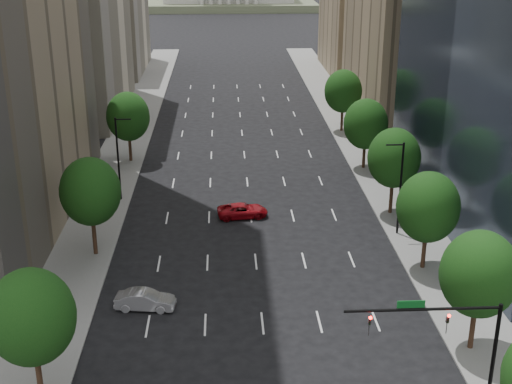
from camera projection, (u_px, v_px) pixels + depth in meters
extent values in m
cube|color=slate|center=(94.00, 219.00, 68.77)|extent=(6.00, 200.00, 0.15)
cube|color=slate|center=(405.00, 213.00, 70.18)|extent=(6.00, 200.00, 0.15)
cube|color=beige|center=(107.00, 25.00, 136.03)|extent=(14.00, 26.00, 18.00)
cube|color=#8C7759|center=(409.00, 13.00, 102.58)|extent=(14.00, 30.00, 30.00)
cube|color=#8C7759|center=(363.00, 30.00, 135.87)|extent=(14.00, 26.00, 16.00)
cylinder|color=#382316|center=(473.00, 324.00, 47.04)|extent=(0.36, 0.36, 4.00)
ellipsoid|color=black|center=(479.00, 274.00, 45.69)|extent=(5.20, 5.20, 5.98)
cylinder|color=#382316|center=(424.00, 248.00, 58.25)|extent=(0.36, 0.36, 3.90)
ellipsoid|color=black|center=(428.00, 207.00, 56.94)|extent=(5.20, 5.20, 5.98)
cylinder|color=#382316|center=(391.00, 195.00, 69.41)|extent=(0.36, 0.36, 4.10)
ellipsoid|color=black|center=(394.00, 158.00, 68.03)|extent=(5.20, 5.20, 5.98)
cylinder|color=#382316|center=(364.00, 153.00, 82.52)|extent=(0.36, 0.36, 3.80)
ellipsoid|color=black|center=(366.00, 124.00, 81.24)|extent=(5.20, 5.20, 5.98)
cylinder|color=#382316|center=(342.00, 118.00, 97.41)|extent=(0.36, 0.36, 4.00)
ellipsoid|color=black|center=(343.00, 91.00, 96.06)|extent=(5.20, 5.20, 5.98)
cylinder|color=#382316|center=(39.00, 371.00, 42.03)|extent=(0.36, 0.36, 4.00)
ellipsoid|color=black|center=(31.00, 317.00, 40.69)|extent=(5.20, 5.20, 5.98)
cylinder|color=#382316|center=(94.00, 233.00, 60.66)|extent=(0.36, 0.36, 4.15)
ellipsoid|color=black|center=(90.00, 191.00, 59.26)|extent=(5.20, 5.20, 5.98)
cylinder|color=#382316|center=(130.00, 146.00, 84.95)|extent=(0.36, 0.36, 3.95)
ellipsoid|color=black|center=(128.00, 116.00, 83.62)|extent=(5.20, 5.20, 5.98)
cylinder|color=black|center=(400.00, 190.00, 63.84)|extent=(0.20, 0.20, 9.00)
cylinder|color=black|center=(395.00, 145.00, 62.27)|extent=(1.60, 0.14, 0.14)
cylinder|color=black|center=(118.00, 160.00, 71.94)|extent=(0.20, 0.20, 9.00)
cylinder|color=black|center=(123.00, 119.00, 70.44)|extent=(1.60, 0.14, 0.14)
cylinder|color=black|center=(494.00, 357.00, 40.86)|extent=(0.24, 0.24, 7.00)
cylinder|color=black|center=(423.00, 309.00, 39.47)|extent=(9.00, 0.18, 0.18)
imported|color=black|center=(448.00, 317.00, 39.74)|extent=(0.18, 0.22, 1.10)
imported|color=black|center=(370.00, 319.00, 39.53)|extent=(0.18, 0.22, 1.10)
sphere|color=#FF0C07|center=(449.00, 316.00, 39.50)|extent=(0.20, 0.20, 0.20)
sphere|color=#FF0C07|center=(371.00, 318.00, 39.29)|extent=(0.20, 0.20, 0.20)
cube|color=#0C591E|center=(411.00, 304.00, 39.32)|extent=(1.60, 0.06, 0.45)
cube|color=#596647|center=(228.00, 4.00, 246.27)|extent=(60.00, 40.00, 2.50)
ellipsoid|color=olive|center=(44.00, 8.00, 541.39)|extent=(380.00, 342.00, 190.00)
ellipsoid|color=olive|center=(271.00, 13.00, 590.02)|extent=(440.00, 396.00, 240.00)
imported|color=#98999E|center=(145.00, 300.00, 52.51)|extent=(4.66, 2.08, 1.49)
imported|color=#9B0B13|center=(243.00, 211.00, 69.12)|extent=(5.22, 2.87, 1.38)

